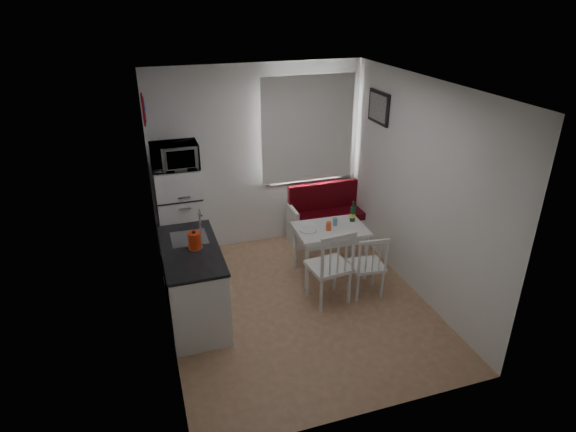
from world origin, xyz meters
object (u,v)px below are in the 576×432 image
at_px(chair_right, 371,261).
at_px(wine_bottle, 353,211).
at_px(kettle, 195,241).
at_px(fridge, 181,217).
at_px(bench, 327,221).
at_px(dining_table, 330,233).
at_px(kitchen_counter, 194,283).
at_px(microwave, 174,156).
at_px(chair_left, 333,261).

xyz_separation_m(chair_right, wine_bottle, (0.10, 0.76, 0.31)).
bearing_deg(kettle, fridge, 91.33).
xyz_separation_m(bench, kettle, (-2.13, -1.40, 0.73)).
bearing_deg(wine_bottle, kettle, -165.65).
bearing_deg(dining_table, kitchen_counter, -165.77).
bearing_deg(microwave, wine_bottle, -18.04).
relative_size(microwave, wine_bottle, 2.06).
height_order(dining_table, kettle, kettle).
xyz_separation_m(fridge, kettle, (0.03, -1.30, 0.31)).
bearing_deg(kettle, microwave, 91.38).
bearing_deg(wine_bottle, bench, 89.90).
bearing_deg(microwave, chair_right, -35.35).
bearing_deg(chair_left, wine_bottle, 46.07).
height_order(chair_left, wine_bottle, chair_left).
xyz_separation_m(kitchen_counter, microwave, (0.02, 1.19, 1.12)).
height_order(chair_right, kettle, kettle).
bearing_deg(kettle, chair_right, -5.98).
height_order(fridge, microwave, microwave).
bearing_deg(chair_left, bench, 63.68).
bearing_deg(dining_table, wine_bottle, 18.03).
bearing_deg(chair_right, chair_left, -172.68).
relative_size(bench, wine_bottle, 4.16).
relative_size(kitchen_counter, bench, 1.12).
height_order(kitchen_counter, bench, kitchen_counter).
distance_m(dining_table, fridge, 2.00).
distance_m(chair_right, microwave, 2.73).
bearing_deg(chair_left, microwave, 130.45).
relative_size(kitchen_counter, microwave, 2.26).
xyz_separation_m(bench, wine_bottle, (-0.00, -0.86, 0.54)).
distance_m(chair_right, fridge, 2.56).
bearing_deg(bench, chair_right, -93.60).
distance_m(chair_left, chair_right, 0.51).
xyz_separation_m(microwave, kettle, (0.03, -1.25, -0.56)).
distance_m(kitchen_counter, chair_left, 1.61).
relative_size(dining_table, microwave, 1.59).
xyz_separation_m(kitchen_counter, chair_right, (2.07, -0.26, 0.06)).
distance_m(chair_left, microwave, 2.35).
height_order(kitchen_counter, chair_left, kitchen_counter).
bearing_deg(bench, wine_bottle, -90.10).
distance_m(kettle, wine_bottle, 2.20).
bearing_deg(wine_bottle, chair_right, -97.54).
xyz_separation_m(chair_left, fridge, (-1.55, 1.52, 0.09)).
xyz_separation_m(kitchen_counter, bench, (2.18, 1.35, -0.18)).
relative_size(kitchen_counter, dining_table, 1.43).
relative_size(bench, microwave, 2.02).
height_order(bench, kettle, kettle).
height_order(bench, wine_bottle, wine_bottle).
relative_size(kitchen_counter, wine_bottle, 4.65).
bearing_deg(microwave, kitchen_counter, -90.94).
height_order(dining_table, chair_right, chair_right).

